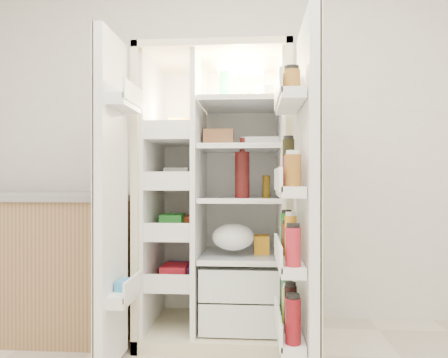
{
  "coord_description": "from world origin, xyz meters",
  "views": [
    {
      "loc": [
        0.07,
        -1.11,
        1.01
      ],
      "look_at": [
        -0.11,
        1.25,
        1.01
      ],
      "focal_mm": 34.0,
      "sensor_mm": 36.0,
      "label": 1
    }
  ],
  "objects": [
    {
      "name": "kitchen_counter",
      "position": [
        -1.32,
        1.59,
        0.46
      ],
      "size": [
        1.26,
        0.67,
        0.91
      ],
      "color": "#9B794D",
      "rests_on": "floor"
    },
    {
      "name": "refrigerator",
      "position": [
        -0.16,
        1.65,
        0.74
      ],
      "size": [
        0.92,
        0.7,
        1.8
      ],
      "color": "beige",
      "rests_on": "floor"
    },
    {
      "name": "freezer_door",
      "position": [
        -0.68,
        1.05,
        0.89
      ],
      "size": [
        0.15,
        0.4,
        1.72
      ],
      "color": "white",
      "rests_on": "floor"
    },
    {
      "name": "fridge_door",
      "position": [
        0.3,
        0.96,
        0.87
      ],
      "size": [
        0.17,
        0.58,
        1.72
      ],
      "color": "white",
      "rests_on": "floor"
    },
    {
      "name": "wall_back",
      "position": [
        0.0,
        2.0,
        1.35
      ],
      "size": [
        4.0,
        0.02,
        2.7
      ],
      "primitive_type": "cube",
      "color": "silver",
      "rests_on": "floor"
    }
  ]
}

